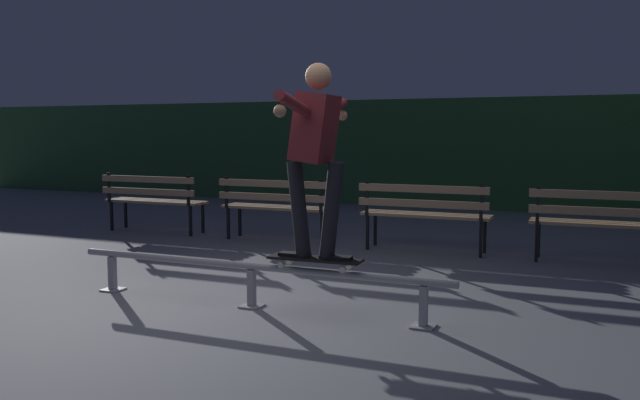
{
  "coord_description": "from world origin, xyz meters",
  "views": [
    {
      "loc": [
        2.63,
        -4.48,
        1.48
      ],
      "look_at": [
        0.29,
        1.04,
        0.85
      ],
      "focal_mm": 36.17,
      "sensor_mm": 36.0,
      "label": 1
    }
  ],
  "objects_px": {
    "park_bench_leftmost": "(153,197)",
    "park_bench_left_center": "(276,202)",
    "park_bench_rightmost": "(605,218)",
    "grind_rail": "(251,273)",
    "park_bench_right_center": "(424,209)",
    "skateboard": "(315,260)",
    "skateboarder": "(315,144)"
  },
  "relations": [
    {
      "from": "skateboard",
      "to": "skateboarder",
      "type": "distance_m",
      "value": 0.94
    },
    {
      "from": "grind_rail",
      "to": "park_bench_right_center",
      "type": "xyz_separation_m",
      "value": [
        0.75,
        3.02,
        0.25
      ]
    },
    {
      "from": "grind_rail",
      "to": "park_bench_right_center",
      "type": "distance_m",
      "value": 3.12
    },
    {
      "from": "park_bench_leftmost",
      "to": "park_bench_left_center",
      "type": "distance_m",
      "value": 2.04
    },
    {
      "from": "park_bench_left_center",
      "to": "park_bench_rightmost",
      "type": "xyz_separation_m",
      "value": [
        4.07,
        0.0,
        0.0
      ]
    },
    {
      "from": "skateboard",
      "to": "skateboarder",
      "type": "xyz_separation_m",
      "value": [
        0.0,
        0.0,
        0.94
      ]
    },
    {
      "from": "park_bench_leftmost",
      "to": "park_bench_left_center",
      "type": "relative_size",
      "value": 1.0
    },
    {
      "from": "grind_rail",
      "to": "park_bench_rightmost",
      "type": "bearing_deg",
      "value": 47.3
    },
    {
      "from": "grind_rail",
      "to": "park_bench_leftmost",
      "type": "relative_size",
      "value": 2.19
    },
    {
      "from": "park_bench_leftmost",
      "to": "park_bench_rightmost",
      "type": "xyz_separation_m",
      "value": [
        6.11,
        0.0,
        0.0
      ]
    },
    {
      "from": "skateboard",
      "to": "park_bench_leftmost",
      "type": "relative_size",
      "value": 0.49
    },
    {
      "from": "grind_rail",
      "to": "skateboarder",
      "type": "bearing_deg",
      "value": 0.01
    },
    {
      "from": "park_bench_leftmost",
      "to": "park_bench_rightmost",
      "type": "relative_size",
      "value": 1.0
    },
    {
      "from": "grind_rail",
      "to": "park_bench_rightmost",
      "type": "height_order",
      "value": "park_bench_rightmost"
    },
    {
      "from": "park_bench_right_center",
      "to": "park_bench_leftmost",
      "type": "bearing_deg",
      "value": 180.0
    },
    {
      "from": "park_bench_right_center",
      "to": "skateboard",
      "type": "bearing_deg",
      "value": -93.03
    },
    {
      "from": "park_bench_left_center",
      "to": "park_bench_rightmost",
      "type": "distance_m",
      "value": 4.07
    },
    {
      "from": "grind_rail",
      "to": "park_bench_left_center",
      "type": "bearing_deg",
      "value": 113.12
    },
    {
      "from": "skateboarder",
      "to": "park_bench_rightmost",
      "type": "height_order",
      "value": "skateboarder"
    },
    {
      "from": "grind_rail",
      "to": "park_bench_right_center",
      "type": "relative_size",
      "value": 2.19
    },
    {
      "from": "park_bench_right_center",
      "to": "park_bench_rightmost",
      "type": "bearing_deg",
      "value": 0.0
    },
    {
      "from": "grind_rail",
      "to": "skateboard",
      "type": "height_order",
      "value": "skateboard"
    },
    {
      "from": "grind_rail",
      "to": "park_bench_right_center",
      "type": "bearing_deg",
      "value": 76.08
    },
    {
      "from": "grind_rail",
      "to": "park_bench_rightmost",
      "type": "xyz_separation_m",
      "value": [
        2.78,
        3.02,
        0.25
      ]
    },
    {
      "from": "skateboarder",
      "to": "park_bench_left_center",
      "type": "xyz_separation_m",
      "value": [
        -1.88,
        3.02,
        -0.85
      ]
    },
    {
      "from": "skateboarder",
      "to": "park_bench_right_center",
      "type": "bearing_deg",
      "value": 87.03
    },
    {
      "from": "skateboard",
      "to": "park_bench_right_center",
      "type": "height_order",
      "value": "park_bench_right_center"
    },
    {
      "from": "park_bench_rightmost",
      "to": "skateboarder",
      "type": "bearing_deg",
      "value": -126.01
    },
    {
      "from": "skateboard",
      "to": "park_bench_rightmost",
      "type": "height_order",
      "value": "park_bench_rightmost"
    },
    {
      "from": "grind_rail",
      "to": "park_bench_leftmost",
      "type": "distance_m",
      "value": 4.5
    },
    {
      "from": "skateboarder",
      "to": "park_bench_left_center",
      "type": "height_order",
      "value": "skateboarder"
    },
    {
      "from": "grind_rail",
      "to": "park_bench_left_center",
      "type": "distance_m",
      "value": 3.29
    }
  ]
}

